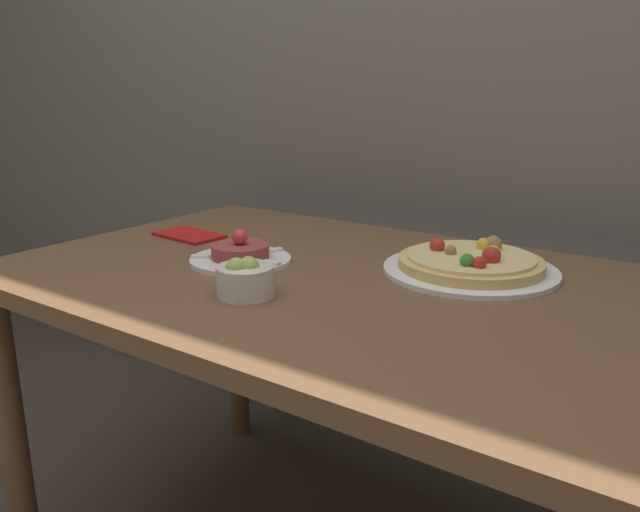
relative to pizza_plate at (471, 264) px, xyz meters
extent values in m
cube|color=brown|center=(-0.23, -0.16, -0.04)|extent=(1.29, 0.85, 0.03)
cylinder|color=brown|center=(-0.82, -0.53, -0.40)|extent=(0.06, 0.06, 0.70)
cylinder|color=brown|center=(-0.82, 0.20, -0.40)|extent=(0.06, 0.06, 0.70)
cylinder|color=white|center=(0.00, 0.00, -0.01)|extent=(0.34, 0.34, 0.01)
cylinder|color=#DBB26B|center=(0.00, 0.00, 0.00)|extent=(0.28, 0.28, 0.02)
cylinder|color=beige|center=(0.00, 0.00, 0.01)|extent=(0.25, 0.25, 0.01)
sphere|color=#B22D23|center=(0.04, -0.07, 0.03)|extent=(0.03, 0.03, 0.03)
sphere|color=#997047|center=(0.02, 0.07, 0.03)|extent=(0.03, 0.03, 0.03)
sphere|color=#387F33|center=(0.02, -0.07, 0.03)|extent=(0.03, 0.03, 0.03)
sphere|color=#B22D23|center=(0.05, -0.02, 0.03)|extent=(0.04, 0.04, 0.04)
sphere|color=gold|center=(0.00, 0.06, 0.03)|extent=(0.03, 0.03, 0.03)
sphere|color=#997047|center=(-0.04, -0.01, 0.02)|extent=(0.02, 0.02, 0.02)
sphere|color=gold|center=(0.04, 0.00, 0.03)|extent=(0.03, 0.03, 0.03)
sphere|color=#B22D23|center=(-0.07, 0.00, 0.03)|extent=(0.03, 0.03, 0.03)
cylinder|color=white|center=(-0.42, -0.20, -0.01)|extent=(0.21, 0.21, 0.01)
cylinder|color=#933D38|center=(-0.42, -0.20, 0.01)|extent=(0.12, 0.12, 0.03)
sphere|color=#E0384C|center=(-0.42, -0.20, 0.04)|extent=(0.03, 0.03, 0.03)
cube|color=white|center=(-0.34, -0.20, 0.00)|extent=(0.04, 0.02, 0.01)
cube|color=white|center=(-0.40, -0.13, 0.00)|extent=(0.03, 0.04, 0.01)
cube|color=white|center=(-0.49, -0.16, 0.00)|extent=(0.04, 0.04, 0.01)
cube|color=white|center=(-0.49, -0.25, 0.00)|extent=(0.04, 0.04, 0.01)
cube|color=white|center=(-0.40, -0.28, 0.00)|extent=(0.03, 0.04, 0.01)
cylinder|color=silver|center=(-0.27, -0.36, 0.01)|extent=(0.10, 0.10, 0.05)
sphere|color=#A3B25B|center=(-0.28, -0.37, 0.03)|extent=(0.04, 0.04, 0.04)
sphere|color=#A3B25B|center=(-0.27, -0.35, 0.03)|extent=(0.04, 0.04, 0.04)
sphere|color=#A3B25B|center=(-0.28, -0.34, 0.03)|extent=(0.03, 0.03, 0.03)
cube|color=red|center=(-0.68, -0.11, -0.01)|extent=(0.17, 0.11, 0.01)
camera|label=1|loc=(0.43, -1.14, 0.34)|focal=35.00mm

